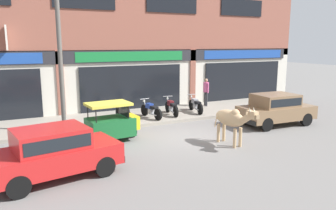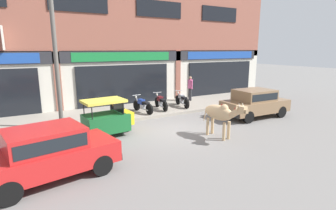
# 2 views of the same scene
# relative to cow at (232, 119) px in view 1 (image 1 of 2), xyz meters

# --- Properties ---
(ground_plane) EXTENTS (90.00, 90.00, 0.00)m
(ground_plane) POSITION_rel_cow_xyz_m (-1.13, 1.71, -1.01)
(ground_plane) COLOR slate
(sidewalk) EXTENTS (19.00, 3.61, 0.15)m
(sidewalk) POSITION_rel_cow_xyz_m (-1.13, 5.71, -0.93)
(sidewalk) COLOR gray
(sidewalk) RESTS_ON ground
(shop_building) EXTENTS (23.00, 1.40, 9.89)m
(shop_building) POSITION_rel_cow_xyz_m (-1.14, 7.78, 3.74)
(shop_building) COLOR #8E5142
(shop_building) RESTS_ON ground
(cow) EXTENTS (0.72, 2.15, 1.61)m
(cow) POSITION_rel_cow_xyz_m (0.00, 0.00, 0.00)
(cow) COLOR tan
(cow) RESTS_ON ground
(car_0) EXTENTS (3.79, 2.17, 1.46)m
(car_0) POSITION_rel_cow_xyz_m (-6.32, -0.30, -0.19)
(car_0) COLOR black
(car_0) RESTS_ON ground
(car_1) EXTENTS (3.66, 1.73, 1.46)m
(car_1) POSITION_rel_cow_xyz_m (3.71, 1.59, -0.19)
(car_1) COLOR black
(car_1) RESTS_ON ground
(auto_rickshaw) EXTENTS (2.04, 1.30, 1.52)m
(auto_rickshaw) POSITION_rel_cow_xyz_m (-3.83, 2.49, -0.35)
(auto_rickshaw) COLOR black
(auto_rickshaw) RESTS_ON ground
(motorcycle_0) EXTENTS (0.52, 1.81, 0.88)m
(motorcycle_0) POSITION_rel_cow_xyz_m (-2.57, 4.90, -0.47)
(motorcycle_0) COLOR black
(motorcycle_0) RESTS_ON sidewalk
(motorcycle_1) EXTENTS (0.54, 1.80, 0.88)m
(motorcycle_1) POSITION_rel_cow_xyz_m (-1.16, 4.89, -0.47)
(motorcycle_1) COLOR black
(motorcycle_1) RESTS_ON sidewalk
(motorcycle_2) EXTENTS (0.56, 1.81, 0.88)m
(motorcycle_2) POSITION_rel_cow_xyz_m (0.08, 5.12, -0.47)
(motorcycle_2) COLOR black
(motorcycle_2) RESTS_ON sidewalk
(motorcycle_3) EXTENTS (0.59, 1.80, 0.88)m
(motorcycle_3) POSITION_rel_cow_xyz_m (1.51, 5.11, -0.47)
(motorcycle_3) COLOR black
(motorcycle_3) RESTS_ON sidewalk
(pedestrian) EXTENTS (0.32, 0.50, 1.60)m
(pedestrian) POSITION_rel_cow_xyz_m (2.94, 6.34, 0.13)
(pedestrian) COLOR #2D2D33
(pedestrian) RESTS_ON sidewalk
(utility_pole) EXTENTS (0.18, 0.18, 5.97)m
(utility_pole) POSITION_rel_cow_xyz_m (-5.36, 4.21, 2.13)
(utility_pole) COLOR #595651
(utility_pole) RESTS_ON sidewalk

